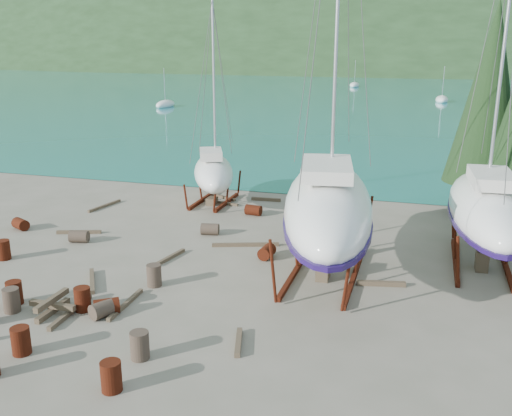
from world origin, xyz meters
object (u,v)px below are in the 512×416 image
(large_sailboat_near, at_px, (328,204))
(large_sailboat_far, at_px, (487,208))
(worker, at_px, (352,240))
(small_sailboat_shore, at_px, (213,172))

(large_sailboat_near, bearing_deg, large_sailboat_far, 14.37)
(large_sailboat_far, distance_m, worker, 5.80)
(small_sailboat_shore, bearing_deg, large_sailboat_far, -45.43)
(large_sailboat_near, xyz_separation_m, large_sailboat_far, (6.24, 2.79, -0.41))
(large_sailboat_near, distance_m, worker, 3.30)
(large_sailboat_far, relative_size, small_sailboat_shore, 1.37)
(worker, bearing_deg, large_sailboat_far, -60.41)
(large_sailboat_near, height_order, small_sailboat_shore, large_sailboat_near)
(small_sailboat_shore, bearing_deg, worker, -58.65)
(large_sailboat_near, xyz_separation_m, worker, (0.75, 2.33, -2.21))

